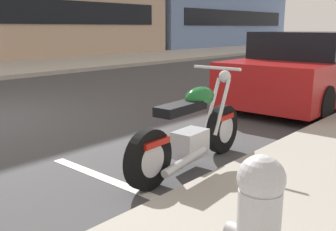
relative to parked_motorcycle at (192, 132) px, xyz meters
The scene contains 5 objects.
sidewalk_far_curb 15.85m from the parked_motorcycle, 45.30° to the left, with size 120.00×5.00×0.14m, color #ADA89E.
parking_stall_stripe 0.98m from the parked_motorcycle, 163.64° to the left, with size 0.12×2.20×0.01m, color silver.
parked_motorcycle is the anchor object (origin of this frame).
parked_car_mid_block 4.58m from the parked_motorcycle, ahead, with size 4.37×1.97×1.46m.
fire_hydrant 2.37m from the parked_motorcycle, 133.85° to the right, with size 0.24×0.36×0.81m.
Camera 1 is at (-2.41, -6.74, 1.55)m, focal length 41.26 mm.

